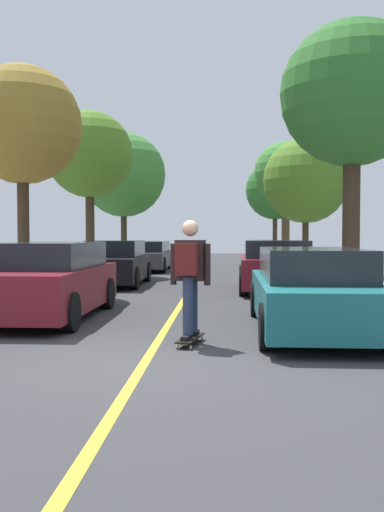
{
  "coord_description": "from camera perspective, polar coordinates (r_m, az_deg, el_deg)",
  "views": [
    {
      "loc": [
        0.96,
        -6.81,
        1.55
      ],
      "look_at": [
        0.14,
        7.54,
        1.01
      ],
      "focal_mm": 39.94,
      "sensor_mm": 36.0,
      "label": 1
    }
  ],
  "objects": [
    {
      "name": "parked_car_left_near",
      "position": [
        17.53,
        -7.68,
        -0.75
      ],
      "size": [
        1.85,
        4.23,
        1.37
      ],
      "color": "black",
      "rests_on": "ground"
    },
    {
      "name": "ground",
      "position": [
        7.05,
        -4.73,
        -10.54
      ],
      "size": [
        80.0,
        80.0,
        0.0
      ],
      "primitive_type": "plane",
      "color": "#353538"
    },
    {
      "name": "parked_car_right_nearest",
      "position": [
        9.34,
        11.9,
        -3.38
      ],
      "size": [
        1.88,
        4.61,
        1.33
      ],
      "color": "#196066",
      "rests_on": "ground"
    },
    {
      "name": "parked_car_left_nearest",
      "position": [
        10.9,
        -14.52,
        -2.39
      ],
      "size": [
        1.98,
        4.27,
        1.4
      ],
      "color": "maroon",
      "rests_on": "ground"
    },
    {
      "name": "street_tree_right_far",
      "position": [
        29.54,
        9.39,
        8.12
      ],
      "size": [
        3.22,
        3.22,
        6.14
      ],
      "color": "#4C3823",
      "rests_on": "sidewalk_right"
    },
    {
      "name": "parked_car_right_near",
      "position": [
        15.76,
        8.35,
        -0.99
      ],
      "size": [
        2.07,
        4.33,
        1.39
      ],
      "color": "maroon",
      "rests_on": "ground"
    },
    {
      "name": "skateboarder",
      "position": [
        7.94,
        -0.24,
        -1.53
      ],
      "size": [
        0.59,
        0.71,
        1.65
      ],
      "color": "black",
      "rests_on": "skateboard"
    },
    {
      "name": "center_line",
      "position": [
        10.96,
        -1.81,
        -5.95
      ],
      "size": [
        0.12,
        39.2,
        0.01
      ],
      "primitive_type": "cube",
      "color": "gold",
      "rests_on": "ground"
    },
    {
      "name": "street_tree_left_near",
      "position": [
        21.94,
        -10.22,
        9.91
      ],
      "size": [
        3.24,
        3.24,
        6.03
      ],
      "color": "#3D2D1E",
      "rests_on": "sidewalk_left"
    },
    {
      "name": "street_tree_right_farthest",
      "position": [
        35.56,
        8.33,
        6.53
      ],
      "size": [
        3.61,
        3.61,
        5.94
      ],
      "color": "#3D2D1E",
      "rests_on": "sidewalk_right"
    },
    {
      "name": "parked_car_left_far",
      "position": [
        24.5,
        -4.55,
        0.04
      ],
      "size": [
        1.97,
        4.53,
        1.26
      ],
      "color": "#38383D",
      "rests_on": "ground"
    },
    {
      "name": "street_tree_right_nearest",
      "position": [
        14.96,
        15.77,
        15.21
      ],
      "size": [
        3.53,
        3.53,
        6.62
      ],
      "color": "#3D2D1E",
      "rests_on": "sidewalk_right"
    },
    {
      "name": "street_tree_left_nearest",
      "position": [
        15.16,
        -16.63,
        12.39
      ],
      "size": [
        2.96,
        2.96,
        5.63
      ],
      "color": "#3D2D1E",
      "rests_on": "sidewalk_left"
    },
    {
      "name": "street_tree_right_near",
      "position": [
        22.42,
        11.33,
        7.4
      ],
      "size": [
        3.28,
        3.28,
        5.12
      ],
      "color": "#3D2D1E",
      "rests_on": "sidewalk_right"
    },
    {
      "name": "skateboard",
      "position": [
        8.1,
        -0.18,
        -8.24
      ],
      "size": [
        0.37,
        0.87,
        0.1
      ],
      "color": "black",
      "rests_on": "ground"
    },
    {
      "name": "street_tree_left_far",
      "position": [
        28.96,
        -6.87,
        8.05
      ],
      "size": [
        4.21,
        4.21,
        6.5
      ],
      "color": "#3D2D1E",
      "rests_on": "sidewalk_left"
    }
  ]
}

